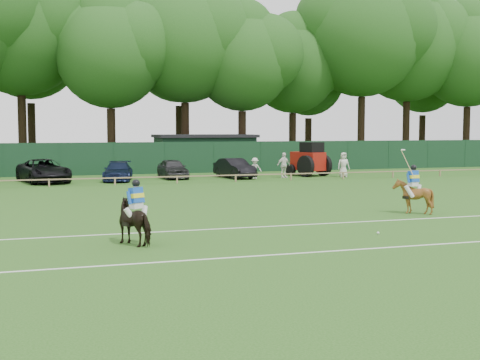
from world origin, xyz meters
name	(u,v)px	position (x,y,z in m)	size (l,w,h in m)	color
ground	(252,223)	(0.00, 0.00, 0.00)	(160.00, 160.00, 0.00)	#1E4C14
horse_dark	(137,222)	(-4.83, -3.11, 0.71)	(0.77, 1.68, 1.42)	black
horse_chestnut	(413,196)	(7.35, 0.47, 0.74)	(1.19, 1.33, 1.47)	brown
suv_black	(44,171)	(-7.26, 21.40, 0.77)	(2.56, 5.55, 1.54)	black
sedan_navy	(118,171)	(-2.40, 21.24, 0.65)	(1.82, 4.48, 1.30)	#111B37
hatch_grey	(173,169)	(1.57, 22.10, 0.70)	(1.66, 4.13, 1.41)	#323234
estate_black	(235,168)	(5.94, 21.25, 0.70)	(1.49, 4.28, 1.41)	black
spectator_left	(255,168)	(7.09, 20.08, 0.75)	(0.97, 0.56, 1.50)	beige
spectator_mid	(284,165)	(9.34, 20.23, 0.92)	(1.07, 0.45, 1.83)	white
spectator_right	(344,165)	(13.76, 19.48, 0.91)	(0.89, 0.58, 1.82)	silver
rider_dark	(136,200)	(-4.83, -3.12, 1.38)	(0.86, 0.63, 1.41)	silver
rider_chestnut	(414,180)	(7.35, 0.46, 1.43)	(0.96, 0.53, 2.05)	silver
polo_ball	(378,233)	(3.28, -3.73, 0.04)	(0.09, 0.09, 0.09)	silver
pitch_lines	(286,238)	(0.00, -3.50, 0.01)	(60.00, 5.10, 0.01)	silver
pitch_rail	(162,177)	(0.00, 18.00, 0.45)	(62.10, 0.10, 0.50)	#997F5B
perimeter_fence	(140,158)	(0.00, 27.00, 1.25)	(92.08, 0.08, 2.50)	#14351E
utility_shed	(205,152)	(6.00, 30.00, 1.54)	(8.40, 4.40, 3.04)	#14331E
tree_row	(148,168)	(2.00, 35.00, 0.00)	(96.00, 12.00, 21.00)	#26561C
tractor	(309,160)	(11.86, 21.34, 1.20)	(2.87, 3.50, 2.54)	maroon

